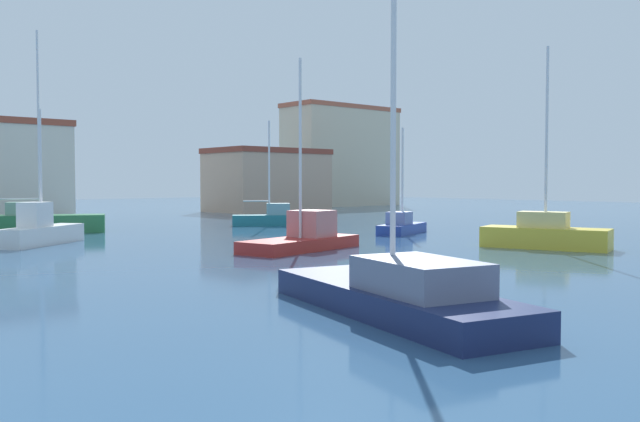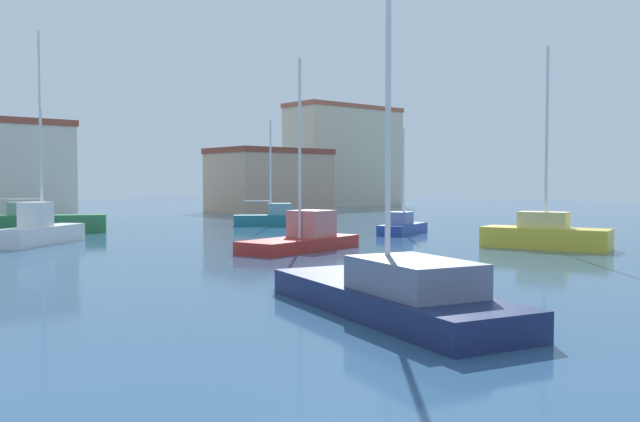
{
  "view_description": "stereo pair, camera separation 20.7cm",
  "coord_description": "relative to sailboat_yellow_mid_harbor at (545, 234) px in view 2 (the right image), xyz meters",
  "views": [
    {
      "loc": [
        2.29,
        -6.38,
        2.82
      ],
      "look_at": [
        22.59,
        16.95,
        1.48
      ],
      "focal_mm": 38.04,
      "sensor_mm": 36.0,
      "label": 1
    },
    {
      "loc": [
        2.45,
        -6.52,
        2.82
      ],
      "look_at": [
        22.59,
        16.95,
        1.48
      ],
      "focal_mm": 38.04,
      "sensor_mm": 36.0,
      "label": 2
    }
  ],
  "objects": [
    {
      "name": "sailboat_white_center_channel",
      "position": [
        -15.55,
        15.64,
        0.04
      ],
      "size": [
        4.69,
        4.05,
        6.04
      ],
      "color": "white",
      "rests_on": "water"
    },
    {
      "name": "water",
      "position": [
        -13.2,
        11.1,
        -0.61
      ],
      "size": [
        160.0,
        160.0,
        0.0
      ],
      "primitive_type": "plane",
      "color": "#2D5175",
      "rests_on": "ground"
    },
    {
      "name": "sailboat_blue_far_right",
      "position": [
        1.42,
        9.4,
        -0.15
      ],
      "size": [
        4.44,
        2.9,
        5.73
      ],
      "color": "#233D93",
      "rests_on": "water"
    },
    {
      "name": "sailboat_green_near_pier",
      "position": [
        -13.21,
        22.95,
        0.05
      ],
      "size": [
        6.92,
        4.43,
        11.06
      ],
      "color": "#28703D",
      "rests_on": "water"
    },
    {
      "name": "sailboat_yellow_mid_harbor",
      "position": [
        0.0,
        0.0,
        0.0
      ],
      "size": [
        3.23,
        5.43,
        8.48
      ],
      "color": "gold",
      "rests_on": "water"
    },
    {
      "name": "harbor_office",
      "position": [
        12.44,
        36.47,
        2.36
      ],
      "size": [
        10.52,
        7.15,
        5.92
      ],
      "color": "tan",
      "rests_on": "ground"
    },
    {
      "name": "sailboat_red_outer_mooring",
      "position": [
        -8.05,
        6.25,
        -0.06
      ],
      "size": [
        6.15,
        3.25,
        7.85
      ],
      "color": "#B22823",
      "rests_on": "water"
    },
    {
      "name": "waterfront_apartments",
      "position": [
        28.09,
        42.99,
        5.22
      ],
      "size": [
        14.25,
        5.78,
        11.63
      ],
      "color": "beige",
      "rests_on": "ground"
    },
    {
      "name": "sailboat_teal_behind_lamppost",
      "position": [
        0.13,
        19.43,
        -0.06
      ],
      "size": [
        4.58,
        3.72,
        6.7
      ],
      "color": "#1E707A",
      "rests_on": "water"
    },
    {
      "name": "sailboat_navy_distant_north",
      "position": [
        -15.37,
        -5.71,
        -0.11
      ],
      "size": [
        3.85,
        7.63,
        8.53
      ],
      "color": "#19234C",
      "rests_on": "water"
    }
  ]
}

